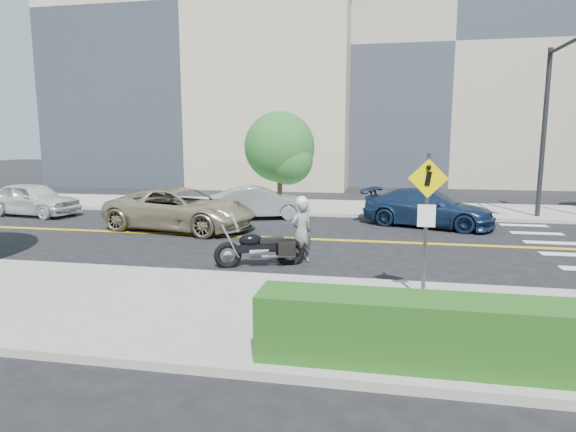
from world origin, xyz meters
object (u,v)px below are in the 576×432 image
(motorcycle, at_px, (260,240))
(parked_car_blue, at_px, (428,208))
(motorcyclist, at_px, (302,230))
(parked_car_silver, at_px, (259,203))
(parked_car_white, at_px, (33,199))
(pedestrian_sign, at_px, (426,213))
(suv, at_px, (181,209))

(motorcycle, bearing_deg, parked_car_blue, 33.38)
(motorcyclist, bearing_deg, motorcycle, -11.75)
(motorcycle, xyz_separation_m, parked_car_silver, (-2.03, 7.80, -0.02))
(motorcycle, xyz_separation_m, parked_car_white, (-12.31, 6.67, 0.03))
(parked_car_blue, bearing_deg, motorcycle, 164.45)
(parked_car_blue, bearing_deg, parked_car_silver, 104.44)
(pedestrian_sign, distance_m, suv, 11.03)
(pedestrian_sign, bearing_deg, parked_car_blue, 84.34)
(parked_car_white, distance_m, parked_car_silver, 10.33)
(suv, relative_size, parked_car_blue, 1.14)
(motorcycle, bearing_deg, parked_car_white, 129.96)
(suv, height_order, parked_car_silver, suv)
(motorcyclist, xyz_separation_m, motorcycle, (-1.05, -0.53, -0.21))
(parked_car_white, bearing_deg, parked_car_blue, -79.55)
(motorcyclist, distance_m, suv, 6.70)
(pedestrian_sign, bearing_deg, motorcyclist, 134.92)
(pedestrian_sign, xyz_separation_m, parked_car_white, (-16.38, 9.18, -1.21))
(pedestrian_sign, height_order, suv, pedestrian_sign)
(motorcycle, relative_size, parked_car_white, 0.54)
(motorcyclist, distance_m, motorcycle, 1.19)
(suv, relative_size, parked_car_silver, 1.35)
(suv, xyz_separation_m, parked_car_silver, (2.23, 3.18, -0.10))
(suv, distance_m, parked_car_white, 8.31)
(parked_car_silver, bearing_deg, pedestrian_sign, -168.34)
(pedestrian_sign, height_order, parked_car_white, pedestrian_sign)
(motorcyclist, height_order, suv, motorcyclist)
(motorcyclist, xyz_separation_m, parked_car_silver, (-3.08, 7.27, -0.24))
(motorcycle, bearing_deg, suv, 111.10)
(parked_car_blue, bearing_deg, motorcyclist, 168.54)
(parked_car_white, bearing_deg, motorcyclist, -105.92)
(motorcyclist, height_order, parked_car_blue, motorcyclist)
(motorcyclist, height_order, parked_car_silver, motorcyclist)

